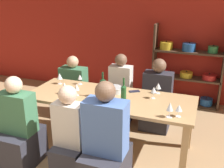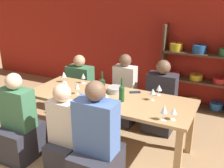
# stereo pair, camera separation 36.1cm
# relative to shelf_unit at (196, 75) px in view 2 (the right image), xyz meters

# --- Properties ---
(wall_back_red) EXTENTS (8.80, 0.06, 2.70)m
(wall_back_red) POSITION_rel_shelf_unit_xyz_m (-0.96, 0.20, 0.71)
(wall_back_red) COLOR red
(wall_back_red) RESTS_ON ground_plane
(shelf_unit) EXTENTS (1.31, 0.30, 1.55)m
(shelf_unit) POSITION_rel_shelf_unit_xyz_m (0.00, 0.00, 0.00)
(shelf_unit) COLOR #4C3828
(shelf_unit) RESTS_ON ground_plane
(dining_table) EXTENTS (2.29, 0.87, 0.78)m
(dining_table) POSITION_rel_shelf_unit_xyz_m (-0.85, -1.94, 0.04)
(dining_table) COLOR tan
(dining_table) RESTS_ON ground_plane
(mixing_bowl) EXTENTS (0.23, 0.23, 0.08)m
(mixing_bowl) POSITION_rel_shelf_unit_xyz_m (-0.83, -1.77, 0.18)
(mixing_bowl) COLOR #B7BABC
(mixing_bowl) RESTS_ON dining_table
(wine_bottle_green) EXTENTS (0.07, 0.07, 0.32)m
(wine_bottle_green) POSITION_rel_shelf_unit_xyz_m (-0.62, -2.01, 0.26)
(wine_bottle_green) COLOR #1E4C23
(wine_bottle_green) RESTS_ON dining_table
(wine_bottle_dark) EXTENTS (0.08, 0.08, 0.35)m
(wine_bottle_dark) POSITION_rel_shelf_unit_xyz_m (-0.92, -1.98, 0.28)
(wine_bottle_dark) COLOR #19381E
(wine_bottle_dark) RESTS_ON dining_table
(wine_glass_red_a) EXTENTS (0.08, 0.08, 0.15)m
(wine_glass_red_a) POSITION_rel_shelf_unit_xyz_m (-0.25, -1.59, 0.24)
(wine_glass_red_a) COLOR white
(wine_glass_red_a) RESTS_ON dining_table
(wine_glass_white_a) EXTENTS (0.08, 0.08, 0.15)m
(wine_glass_white_a) POSITION_rel_shelf_unit_xyz_m (0.11, -2.22, 0.24)
(wine_glass_white_a) COLOR white
(wine_glass_white_a) RESTS_ON dining_table
(wine_glass_empty_a) EXTENTS (0.08, 0.08, 0.19)m
(wine_glass_empty_a) POSITION_rel_shelf_unit_xyz_m (0.01, -2.28, 0.27)
(wine_glass_empty_a) COLOR white
(wine_glass_empty_a) RESTS_ON dining_table
(wine_glass_white_b) EXTENTS (0.08, 0.08, 0.17)m
(wine_glass_white_b) POSITION_rel_shelf_unit_xyz_m (-1.47, -2.07, 0.25)
(wine_glass_white_b) COLOR white
(wine_glass_white_b) RESTS_ON dining_table
(wine_glass_white_c) EXTENTS (0.08, 0.08, 0.14)m
(wine_glass_white_c) POSITION_rel_shelf_unit_xyz_m (-0.77, -2.17, 0.23)
(wine_glass_white_c) COLOR white
(wine_glass_white_c) RESTS_ON dining_table
(wine_glass_empty_b) EXTENTS (0.08, 0.08, 0.16)m
(wine_glass_empty_b) POSITION_rel_shelf_unit_xyz_m (-0.27, -1.79, 0.26)
(wine_glass_empty_b) COLOR white
(wine_glass_empty_b) RESTS_ON dining_table
(wine_glass_empty_c) EXTENTS (0.07, 0.07, 0.16)m
(wine_glass_empty_c) POSITION_rel_shelf_unit_xyz_m (-1.45, -1.63, 0.25)
(wine_glass_empty_c) COLOR white
(wine_glass_empty_c) RESTS_ON dining_table
(wine_glass_red_b) EXTENTS (0.08, 0.08, 0.17)m
(wine_glass_red_b) POSITION_rel_shelf_unit_xyz_m (-1.75, -1.73, 0.25)
(wine_glass_red_b) COLOR white
(wine_glass_red_b) RESTS_ON dining_table
(wine_glass_red_c) EXTENTS (0.07, 0.07, 0.17)m
(wine_glass_red_c) POSITION_rel_shelf_unit_xyz_m (-1.28, -2.06, 0.25)
(wine_glass_red_c) COLOR white
(wine_glass_red_c) RESTS_ON dining_table
(cell_phone) EXTENTS (0.16, 0.14, 0.01)m
(cell_phone) POSITION_rel_shelf_unit_xyz_m (-0.58, -1.64, 0.14)
(cell_phone) COLOR #1E2338
(cell_phone) RESTS_ON dining_table
(person_near_a) EXTENTS (0.45, 0.57, 1.30)m
(person_near_a) POSITION_rel_shelf_unit_xyz_m (-0.58, -2.76, -0.17)
(person_near_a) COLOR #2D2D38
(person_near_a) RESTS_ON ground_plane
(person_far_a) EXTENTS (0.36, 0.45, 1.19)m
(person_far_a) POSITION_rel_shelf_unit_xyz_m (-0.94, -1.18, -0.20)
(person_far_a) COLOR #2D2D38
(person_far_a) RESTS_ON ground_plane
(person_near_b) EXTENTS (0.43, 0.54, 1.19)m
(person_near_b) POSITION_rel_shelf_unit_xyz_m (-1.77, -2.70, -0.21)
(person_near_b) COLOR #2D2D38
(person_near_b) RESTS_ON ground_plane
(person_far_b) EXTENTS (0.46, 0.57, 1.15)m
(person_far_b) POSITION_rel_shelf_unit_xyz_m (-0.34, -1.10, -0.23)
(person_far_b) COLOR #2D2D38
(person_far_b) RESTS_ON ground_plane
(person_near_c) EXTENTS (0.36, 0.45, 1.16)m
(person_near_c) POSITION_rel_shelf_unit_xyz_m (-1.06, -2.67, -0.21)
(person_near_c) COLOR #2D2D38
(person_near_c) RESTS_ON ground_plane
(person_far_c) EXTENTS (0.46, 0.57, 1.09)m
(person_far_c) POSITION_rel_shelf_unit_xyz_m (-1.82, -1.17, -0.26)
(person_far_c) COLOR #2D2D38
(person_far_c) RESTS_ON ground_plane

